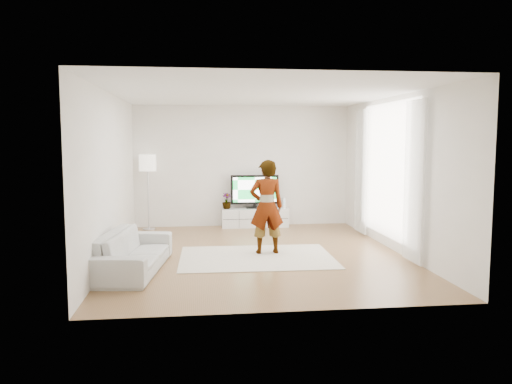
{
  "coord_description": "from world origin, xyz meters",
  "views": [
    {
      "loc": [
        -1.05,
        -8.6,
        2.02
      ],
      "look_at": [
        0.01,
        0.4,
        1.06
      ],
      "focal_mm": 35.0,
      "sensor_mm": 36.0,
      "label": 1
    }
  ],
  "objects": [
    {
      "name": "game_console",
      "position": [
        0.94,
        2.76,
        0.55
      ],
      "size": [
        0.08,
        0.18,
        0.23
      ],
      "rotation": [
        0.0,
        0.0,
        0.16
      ],
      "color": "white",
      "rests_on": "media_console"
    },
    {
      "name": "rug",
      "position": [
        -0.06,
        -0.27,
        0.01
      ],
      "size": [
        2.65,
        1.93,
        0.01
      ],
      "primitive_type": "cube",
      "rotation": [
        0.0,
        0.0,
        -0.02
      ],
      "color": "beige",
      "rests_on": "floor"
    },
    {
      "name": "floor_lamp",
      "position": [
        -2.15,
        2.7,
        1.43
      ],
      "size": [
        0.38,
        0.38,
        1.69
      ],
      "color": "silver",
      "rests_on": "floor"
    },
    {
      "name": "player",
      "position": [
        0.15,
        0.01,
        0.84
      ],
      "size": [
        0.62,
        0.43,
        1.66
      ],
      "primitive_type": "imported",
      "rotation": [
        0.0,
        0.0,
        3.19
      ],
      "color": "#334772",
      "rests_on": "rug"
    },
    {
      "name": "sofa",
      "position": [
        -2.05,
        -0.91,
        0.31
      ],
      "size": [
        1.09,
        2.19,
        0.61
      ],
      "primitive_type": "imported",
      "rotation": [
        0.0,
        0.0,
        1.44
      ],
      "color": "beige",
      "rests_on": "floor"
    },
    {
      "name": "curtain_far",
      "position": [
        2.4,
        1.6,
        1.35
      ],
      "size": [
        0.04,
        0.7,
        2.6
      ],
      "primitive_type": "cube",
      "color": "white",
      "rests_on": "floor"
    },
    {
      "name": "ceiling",
      "position": [
        0.0,
        0.0,
        2.8
      ],
      "size": [
        6.0,
        6.0,
        0.0
      ],
      "primitive_type": "plane",
      "color": "white",
      "rests_on": "wall_back"
    },
    {
      "name": "potted_plant",
      "position": [
        -0.39,
        2.77,
        0.62
      ],
      "size": [
        0.24,
        0.24,
        0.36
      ],
      "primitive_type": "imported",
      "rotation": [
        0.0,
        0.0,
        0.2
      ],
      "color": "#3F7238",
      "rests_on": "media_console"
    },
    {
      "name": "floor",
      "position": [
        0.0,
        0.0,
        0.0
      ],
      "size": [
        6.0,
        6.0,
        0.0
      ],
      "primitive_type": "plane",
      "color": "olive",
      "rests_on": "ground"
    },
    {
      "name": "media_console",
      "position": [
        0.26,
        2.76,
        0.22
      ],
      "size": [
        1.54,
        0.44,
        0.43
      ],
      "color": "silver",
      "rests_on": "floor"
    },
    {
      "name": "window",
      "position": [
        2.48,
        0.3,
        1.45
      ],
      "size": [
        0.01,
        2.6,
        2.5
      ],
      "primitive_type": "cube",
      "color": "white",
      "rests_on": "wall_right"
    },
    {
      "name": "wall_right",
      "position": [
        2.5,
        0.0,
        1.4
      ],
      "size": [
        0.02,
        6.0,
        2.8
      ],
      "primitive_type": "cube",
      "color": "white",
      "rests_on": "floor"
    },
    {
      "name": "wall_left",
      "position": [
        -2.5,
        0.0,
        1.4
      ],
      "size": [
        0.02,
        6.0,
        2.8
      ],
      "primitive_type": "cube",
      "color": "white",
      "rests_on": "floor"
    },
    {
      "name": "television",
      "position": [
        0.26,
        2.79,
        0.85
      ],
      "size": [
        1.11,
        0.22,
        0.77
      ],
      "color": "black",
      "rests_on": "media_console"
    },
    {
      "name": "curtain_near",
      "position": [
        2.4,
        -1.0,
        1.35
      ],
      "size": [
        0.04,
        0.7,
        2.6
      ],
      "primitive_type": "cube",
      "color": "white",
      "rests_on": "floor"
    },
    {
      "name": "wall_back",
      "position": [
        0.0,
        3.0,
        1.4
      ],
      "size": [
        5.0,
        0.02,
        2.8
      ],
      "primitive_type": "cube",
      "color": "white",
      "rests_on": "floor"
    },
    {
      "name": "wall_front",
      "position": [
        0.0,
        -3.0,
        1.4
      ],
      "size": [
        5.0,
        0.02,
        2.8
      ],
      "primitive_type": "cube",
      "color": "white",
      "rests_on": "floor"
    }
  ]
}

